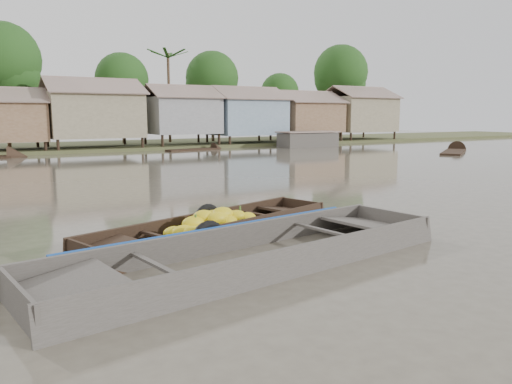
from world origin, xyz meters
TOP-DOWN VIEW (x-y plane):
  - ground at (0.00, 0.00)m, footprint 120.00×120.00m
  - riverbank at (3.03, 31.86)m, footprint 120.00×12.47m
  - banana_boat at (-1.48, 0.58)m, footprint 6.45×3.27m
  - viewer_boat at (-1.64, -1.52)m, footprint 8.29×3.24m
  - distant_boats at (11.98, 23.98)m, footprint 48.09×15.24m

SIDE VIEW (x-z plane):
  - ground at x=0.00m, z-range 0.00..0.00m
  - viewer_boat at x=-1.64m, z-range -0.25..0.40m
  - banana_boat at x=-1.48m, z-range -0.26..0.64m
  - distant_boats at x=11.98m, z-range -0.39..0.98m
  - riverbank at x=3.03m, z-range -2.04..8.18m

